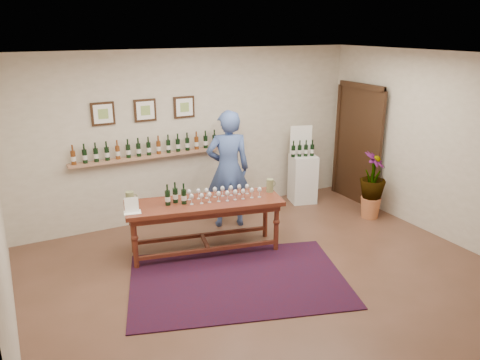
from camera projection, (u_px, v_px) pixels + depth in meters
name	position (u px, v px, depth m)	size (l,w,h in m)	color
ground	(268.00, 276.00, 6.16)	(6.00, 6.00, 0.00)	#503323
room_shell	(318.00, 145.00, 8.30)	(6.00, 6.00, 6.00)	beige
rug	(238.00, 280.00, 6.05)	(2.75, 1.83, 0.01)	#410B15
tasting_table	(204.00, 209.00, 6.64)	(2.30, 1.14, 0.78)	#4E2013
table_glasses	(221.00, 194.00, 6.66)	(1.15, 0.26, 0.16)	silver
table_bottles	(175.00, 194.00, 6.47)	(0.26, 0.15, 0.28)	black
pitcher_left	(130.00, 199.00, 6.38)	(0.13, 0.13, 0.21)	olive
pitcher_right	(270.00, 186.00, 6.94)	(0.12, 0.12, 0.19)	olive
menu_card	(131.00, 205.00, 6.18)	(0.22, 0.16, 0.20)	white
display_pedestal	(303.00, 179.00, 8.66)	(0.44, 0.44, 0.88)	white
pedestal_bottles	(303.00, 149.00, 8.43)	(0.28, 0.07, 0.28)	black
info_sign	(301.00, 139.00, 8.52)	(0.41, 0.02, 0.56)	white
potted_plant	(372.00, 185.00, 7.87)	(0.73, 0.73, 0.99)	#B6673C
person	(228.00, 169.00, 7.46)	(0.70, 0.46, 1.91)	#395088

